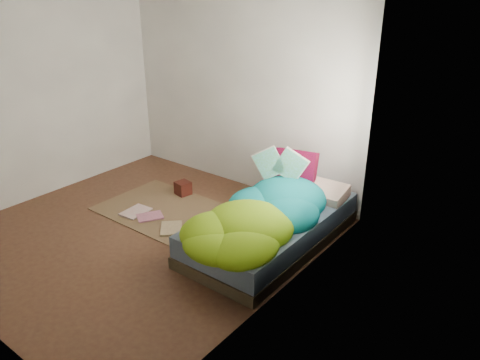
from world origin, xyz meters
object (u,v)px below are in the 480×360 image
(pillow_magenta, at_px, (295,171))
(open_book, at_px, (280,156))
(floor_book_a, at_px, (128,209))
(bed, at_px, (271,228))
(floor_book_b, at_px, (148,213))
(wooden_box, at_px, (183,188))

(pillow_magenta, bearing_deg, open_book, -108.52)
(open_book, height_order, floor_book_a, open_book)
(bed, distance_m, floor_book_b, 1.54)
(wooden_box, xyz_separation_m, floor_book_a, (-0.20, -0.73, -0.07))
(wooden_box, height_order, floor_book_a, wooden_box)
(open_book, bearing_deg, floor_book_b, -172.93)
(bed, bearing_deg, open_book, 113.42)
(floor_book_b, bearing_deg, bed, 44.33)
(open_book, height_order, wooden_box, open_book)
(bed, height_order, open_book, open_book)
(floor_book_b, bearing_deg, floor_book_a, -131.65)
(bed, relative_size, wooden_box, 11.91)
(pillow_magenta, relative_size, wooden_box, 2.76)
(wooden_box, height_order, floor_book_b, wooden_box)
(bed, height_order, floor_book_a, bed)
(bed, xyz_separation_m, wooden_box, (-1.54, 0.28, -0.07))
(floor_book_a, xyz_separation_m, floor_book_b, (0.25, 0.08, 0.00))
(open_book, distance_m, wooden_box, 1.57)
(open_book, relative_size, floor_book_b, 1.69)
(pillow_magenta, bearing_deg, bed, -92.40)
(floor_book_b, bearing_deg, pillow_magenta, 67.09)
(open_book, bearing_deg, wooden_box, 161.78)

